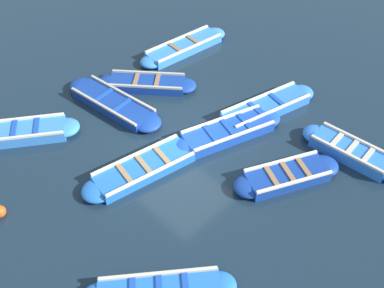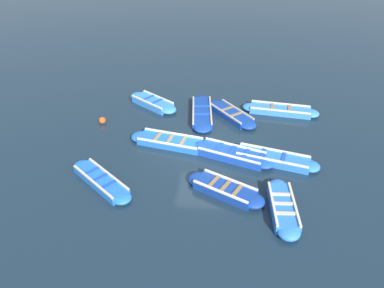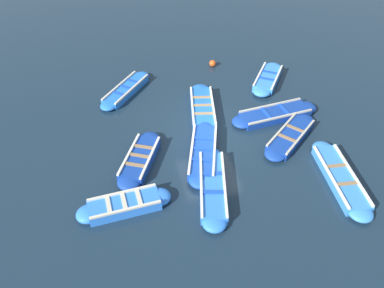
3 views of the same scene
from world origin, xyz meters
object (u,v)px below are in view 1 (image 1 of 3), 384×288
boat_end_of_row (184,47)px  boat_bow_out (287,176)px  boat_outer_right (228,132)px  boat_drifting (144,168)px  boat_broadside (147,84)px  boat_outer_left (266,108)px  boat_near_quay (27,132)px  boat_tucked (113,104)px  boat_mid_row (351,152)px

boat_end_of_row → boat_bow_out: size_ratio=1.24×
boat_outer_right → boat_bow_out: (-0.19, -2.36, -0.00)m
boat_drifting → boat_broadside: bearing=47.5°
boat_outer_left → boat_near_quay: size_ratio=1.27×
boat_broadside → boat_near_quay: bearing=169.7°
boat_tucked → boat_outer_right: bearing=-65.9°
boat_near_quay → boat_outer_left: bearing=-36.7°
boat_drifting → boat_bow_out: boat_bow_out is taller
boat_drifting → boat_broadside: size_ratio=1.23×
boat_drifting → boat_outer_right: boat_outer_right is taller
boat_tucked → boat_bow_out: boat_bow_out is taller
boat_bow_out → boat_drifting: bearing=130.1°
boat_near_quay → boat_outer_right: bearing=-45.3°
boat_tucked → boat_outer_right: boat_outer_right is taller
boat_end_of_row → boat_broadside: boat_end_of_row is taller
boat_outer_left → boat_outer_right: boat_outer_right is taller
boat_mid_row → boat_near_quay: size_ratio=1.01×
boat_outer_left → boat_tucked: 4.98m
boat_tucked → boat_drifting: size_ratio=1.03×
boat_drifting → boat_mid_row: bearing=-39.6°
boat_outer_right → boat_broadside: bearing=91.9°
boat_outer_left → boat_mid_row: bearing=-87.1°
boat_tucked → boat_mid_row: size_ratio=1.27×
boat_drifting → boat_bow_out: (2.59, -3.07, 0.02)m
boat_mid_row → boat_bow_out: 2.21m
boat_tucked → boat_near_quay: size_ratio=1.29×
boat_outer_right → boat_end_of_row: 4.94m
boat_bow_out → boat_mid_row: bearing=-20.6°
boat_end_of_row → boat_near_quay: bearing=179.6°
boat_mid_row → boat_end_of_row: 7.48m
boat_outer_right → boat_broadside: size_ratio=1.20×
boat_broadside → boat_mid_row: bearing=-73.5°
boat_outer_left → boat_near_quay: bearing=143.3°
boat_broadside → boat_bow_out: size_ratio=0.98×
boat_tucked → boat_broadside: 1.49m
boat_mid_row → boat_near_quay: boat_mid_row is taller
boat_near_quay → boat_broadside: boat_near_quay is taller
boat_mid_row → boat_end_of_row: bearing=86.0°
boat_drifting → boat_mid_row: size_ratio=1.24×
boat_drifting → boat_bow_out: 4.02m
boat_tucked → boat_bow_out: (1.42, -5.94, 0.02)m
boat_mid_row → boat_end_of_row: (0.52, 7.46, -0.03)m
boat_mid_row → boat_tucked: bearing=117.4°
boat_end_of_row → boat_mid_row: bearing=-94.0°
boat_tucked → boat_drifting: bearing=-112.2°
boat_tucked → boat_outer_right: 3.93m
boat_outer_left → boat_broadside: bearing=116.2°
boat_outer_left → boat_outer_right: size_ratio=1.04×
boat_mid_row → boat_bow_out: (-2.06, 0.78, -0.02)m
boat_near_quay → boat_bow_out: (4.14, -6.74, -0.00)m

